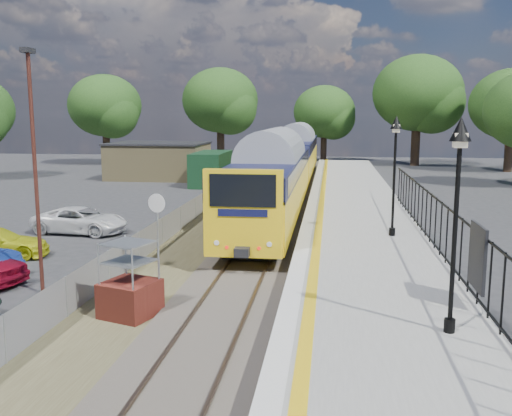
% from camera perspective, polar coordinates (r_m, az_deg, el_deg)
% --- Properties ---
extents(ground, '(120.00, 120.00, 0.00)m').
position_cam_1_polar(ground, '(17.31, -2.54, -9.33)').
color(ground, '#2D2D30').
rests_on(ground, ground).
extents(track_bed, '(5.90, 80.00, 0.29)m').
position_cam_1_polar(track_bed, '(26.60, 0.07, -2.47)').
color(track_bed, '#473F38').
rests_on(track_bed, ground).
extents(platform, '(5.00, 70.00, 0.90)m').
position_cam_1_polar(platform, '(24.71, 10.39, -2.70)').
color(platform, gray).
rests_on(platform, ground).
extents(platform_edge, '(0.90, 70.00, 0.01)m').
position_cam_1_polar(platform_edge, '(24.60, 5.61, -1.56)').
color(platform_edge, silver).
rests_on(platform_edge, platform).
extents(victorian_lamp_south, '(0.44, 0.44, 4.60)m').
position_cam_1_polar(victorian_lamp_south, '(12.48, 19.56, 3.09)').
color(victorian_lamp_south, black).
rests_on(victorian_lamp_south, platform).
extents(victorian_lamp_north, '(0.44, 0.44, 4.60)m').
position_cam_1_polar(victorian_lamp_north, '(22.31, 13.76, 5.89)').
color(victorian_lamp_north, black).
rests_on(victorian_lamp_north, platform).
extents(palisade_fence, '(0.12, 26.00, 2.00)m').
position_cam_1_polar(palisade_fence, '(19.10, 18.40, -2.32)').
color(palisade_fence, black).
rests_on(palisade_fence, platform).
extents(wire_fence, '(0.06, 52.00, 1.20)m').
position_cam_1_polar(wire_fence, '(29.44, -6.55, -0.37)').
color(wire_fence, '#999EA3').
rests_on(wire_fence, ground).
extents(outbuilding, '(10.80, 10.10, 3.12)m').
position_cam_1_polar(outbuilding, '(49.48, -8.75, 4.59)').
color(outbuilding, '#988656').
rests_on(outbuilding, ground).
extents(tree_line, '(56.80, 43.80, 11.88)m').
position_cam_1_polar(tree_line, '(58.17, 6.13, 10.35)').
color(tree_line, '#332319').
rests_on(tree_line, ground).
extents(train, '(2.82, 40.83, 3.51)m').
position_cam_1_polar(train, '(39.27, 3.26, 4.66)').
color(train, yellow).
rests_on(train, ground).
extents(brick_plinth, '(1.70, 1.70, 2.16)m').
position_cam_1_polar(brick_plinth, '(16.07, -12.52, -7.16)').
color(brick_plinth, maroon).
rests_on(brick_plinth, ground).
extents(speed_sign, '(0.60, 0.18, 3.04)m').
position_cam_1_polar(speed_sign, '(18.64, -9.84, -1.44)').
color(speed_sign, '#999EA3').
rests_on(speed_sign, ground).
extents(carpark_lamp, '(0.25, 0.50, 7.46)m').
position_cam_1_polar(carpark_lamp, '(18.45, -21.28, 4.63)').
color(carpark_lamp, '#492018').
rests_on(carpark_lamp, ground).
extents(car_white, '(4.60, 2.46, 1.23)m').
position_cam_1_polar(car_white, '(28.05, -17.14, -1.19)').
color(car_white, silver).
rests_on(car_white, ground).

